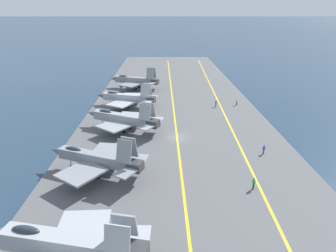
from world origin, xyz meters
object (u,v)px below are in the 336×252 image
(parked_jet_second, at_px, (96,158))
(parked_jet_third, at_px, (123,118))
(parked_jet_nearest, at_px, (65,244))
(crew_brown_vest, at_px, (216,103))
(crew_green_vest, at_px, (254,183))
(crew_yellow_vest, at_px, (237,102))
(parked_jet_fourth, at_px, (127,98))
(crew_blue_vest, at_px, (264,149))
(parked_jet_fifth, at_px, (135,80))

(parked_jet_second, distance_m, parked_jet_third, 17.31)
(parked_jet_nearest, distance_m, crew_brown_vest, 54.65)
(parked_jet_second, relative_size, crew_green_vest, 8.69)
(crew_yellow_vest, bearing_deg, crew_green_vest, 170.10)
(parked_jet_second, relative_size, parked_jet_fourth, 0.99)
(parked_jet_nearest, height_order, crew_green_vest, parked_jet_nearest)
(parked_jet_third, height_order, crew_blue_vest, parked_jet_third)
(parked_jet_fifth, bearing_deg, parked_jet_third, -179.32)
(crew_brown_vest, bearing_deg, parked_jet_second, 144.57)
(parked_jet_fourth, relative_size, crew_blue_vest, 9.43)
(parked_jet_second, relative_size, crew_brown_vest, 8.94)
(crew_blue_vest, bearing_deg, parked_jet_third, 66.28)
(parked_jet_fourth, bearing_deg, crew_blue_vest, -136.35)
(crew_green_vest, relative_size, crew_yellow_vest, 1.05)
(crew_yellow_vest, bearing_deg, parked_jet_third, 121.64)
(crew_brown_vest, distance_m, crew_yellow_vest, 5.74)
(parked_jet_third, xyz_separation_m, crew_yellow_vest, (16.62, -26.97, -1.67))
(parked_jet_nearest, bearing_deg, parked_jet_third, -1.83)
(parked_jet_fifth, bearing_deg, crew_green_vest, -159.59)
(parked_jet_third, bearing_deg, parked_jet_second, 174.17)
(parked_jet_second, height_order, crew_blue_vest, parked_jet_second)
(parked_jet_nearest, distance_m, crew_green_vest, 25.06)
(parked_jet_fifth, distance_m, crew_yellow_vest, 32.53)
(parked_jet_fourth, distance_m, crew_green_vest, 43.48)
(parked_jet_second, height_order, parked_jet_third, parked_jet_second)
(crew_blue_vest, xyz_separation_m, crew_yellow_vest, (27.64, -1.90, 0.02))
(parked_jet_second, bearing_deg, crew_blue_vest, -76.97)
(parked_jet_second, xyz_separation_m, parked_jet_fifth, (51.32, -1.35, 0.04))
(crew_green_vest, relative_size, crew_blue_vest, 1.07)
(crew_blue_vest, bearing_deg, parked_jet_fourth, 43.65)
(crew_blue_vest, relative_size, crew_yellow_vest, 0.98)
(crew_brown_vest, relative_size, crew_blue_vest, 1.04)
(crew_brown_vest, relative_size, crew_green_vest, 0.97)
(parked_jet_fourth, height_order, crew_blue_vest, parked_jet_fourth)
(crew_blue_vest, bearing_deg, parked_jet_second, 103.03)
(parked_jet_second, distance_m, crew_yellow_vest, 44.43)
(parked_jet_third, relative_size, parked_jet_fifth, 1.03)
(parked_jet_third, distance_m, crew_blue_vest, 27.43)
(parked_jet_third, distance_m, crew_brown_vest, 26.35)
(parked_jet_fifth, relative_size, crew_blue_vest, 9.54)
(parked_jet_second, bearing_deg, parked_jet_third, -5.83)
(parked_jet_fourth, height_order, crew_green_vest, parked_jet_fourth)
(crew_blue_vest, bearing_deg, crew_brown_vest, 7.97)
(crew_brown_vest, bearing_deg, parked_jet_third, 125.60)
(parked_jet_nearest, bearing_deg, crew_brown_vest, -24.31)
(crew_green_vest, bearing_deg, parked_jet_fifth, 20.41)
(parked_jet_third, bearing_deg, parked_jet_fifth, 0.68)
(crew_brown_vest, bearing_deg, crew_green_vest, 178.33)
(parked_jet_fifth, bearing_deg, parked_jet_second, 178.49)
(crew_green_vest, xyz_separation_m, crew_blue_vest, (10.55, -4.76, -0.07))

